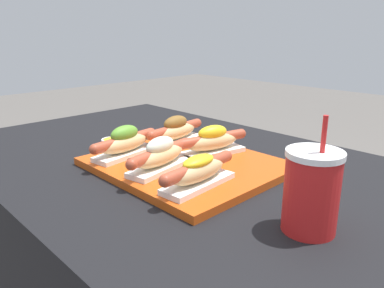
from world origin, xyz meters
TOP-DOWN VIEW (x-y plane):
  - patio_table at (0.00, 0.00)m, footprint 1.48×0.84m
  - serving_tray at (-0.00, -0.02)m, footprint 0.43×0.37m
  - hot_dog_0 at (-0.14, -0.11)m, footprint 0.08×0.21m
  - hot_dog_1 at (0.00, -0.10)m, footprint 0.09×0.21m
  - hot_dog_2 at (0.13, -0.11)m, footprint 0.07×0.22m
  - hot_dog_3 at (-0.14, 0.06)m, footprint 0.08×0.22m
  - hot_dog_4 at (0.01, 0.06)m, footprint 0.09×0.21m
  - sauce_bowl at (-0.29, -0.05)m, footprint 0.06×0.06m
  - drink_cup at (0.36, -0.08)m, footprint 0.09×0.09m

SIDE VIEW (x-z plane):
  - patio_table at x=0.00m, z-range 0.00..0.72m
  - serving_tray at x=0.00m, z-range 0.72..0.74m
  - sauce_bowl at x=-0.29m, z-range 0.72..0.74m
  - hot_dog_2 at x=0.13m, z-range 0.74..0.80m
  - hot_dog_4 at x=0.01m, z-range 0.73..0.81m
  - hot_dog_1 at x=0.00m, z-range 0.73..0.81m
  - hot_dog_3 at x=-0.14m, z-range 0.73..0.81m
  - hot_dog_0 at x=-0.14m, z-range 0.73..0.81m
  - drink_cup at x=0.36m, z-range 0.69..0.89m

